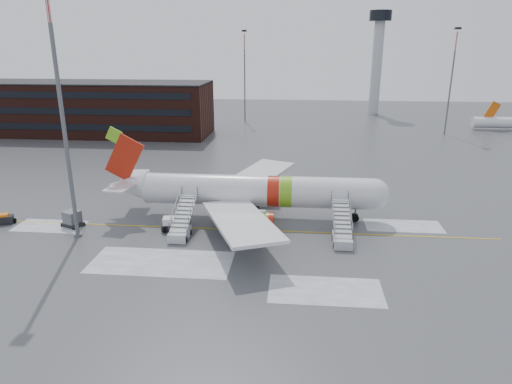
# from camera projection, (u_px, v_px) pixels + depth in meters

# --- Properties ---
(ground) EXTENTS (260.00, 260.00, 0.00)m
(ground) POSITION_uv_depth(u_px,v_px,m) (235.00, 226.00, 54.24)
(ground) COLOR #494C4F
(ground) RESTS_ON ground
(airliner) EXTENTS (35.03, 32.97, 11.18)m
(airliner) POSITION_uv_depth(u_px,v_px,m) (250.00, 191.00, 56.04)
(airliner) COLOR silver
(airliner) RESTS_ON ground
(airstair_fwd) EXTENTS (2.05, 7.70, 3.48)m
(airstair_fwd) POSITION_uv_depth(u_px,v_px,m) (342.00, 233.00, 49.61)
(airstair_fwd) COLOR #ACAFB4
(airstair_fwd) RESTS_ON ground
(airstair_aft) EXTENTS (2.05, 7.70, 3.48)m
(airstair_aft) POSITION_uv_depth(u_px,v_px,m) (181.00, 227.00, 51.21)
(airstair_aft) COLOR #B0B2B7
(airstair_aft) RESTS_ON ground
(pushback_tug) EXTENTS (2.94, 2.41, 1.56)m
(pushback_tug) POSITION_uv_depth(u_px,v_px,m) (172.00, 224.00, 52.98)
(pushback_tug) COLOR black
(pushback_tug) RESTS_ON ground
(uld_container) EXTENTS (2.79, 2.48, 1.88)m
(uld_container) POSITION_uv_depth(u_px,v_px,m) (72.00, 219.00, 54.04)
(uld_container) COLOR black
(uld_container) RESTS_ON ground
(baggage_tractor) EXTENTS (2.56, 1.74, 1.25)m
(baggage_tractor) POSITION_uv_depth(u_px,v_px,m) (5.00, 219.00, 54.91)
(baggage_tractor) COLOR black
(baggage_tractor) RESTS_ON ground
(light_mast_near) EXTENTS (1.20, 1.20, 28.57)m
(light_mast_near) POSITION_uv_depth(u_px,v_px,m) (61.00, 105.00, 46.91)
(light_mast_near) COLOR #595B60
(light_mast_near) RESTS_ON ground
(terminal_building) EXTENTS (62.00, 16.11, 12.30)m
(terminal_building) POSITION_uv_depth(u_px,v_px,m) (79.00, 108.00, 108.41)
(terminal_building) COLOR #3F1E16
(terminal_building) RESTS_ON ground
(control_tower) EXTENTS (6.40, 6.40, 30.00)m
(control_tower) POSITION_uv_depth(u_px,v_px,m) (378.00, 51.00, 135.68)
(control_tower) COLOR #B2B5BA
(control_tower) RESTS_ON ground
(light_mast_far_ne) EXTENTS (1.20, 1.20, 24.25)m
(light_mast_far_ne) POSITION_uv_depth(u_px,v_px,m) (452.00, 75.00, 104.89)
(light_mast_far_ne) COLOR #595B60
(light_mast_far_ne) RESTS_ON ground
(light_mast_far_n) EXTENTS (1.20, 1.20, 24.25)m
(light_mast_far_n) POSITION_uv_depth(u_px,v_px,m) (245.00, 70.00, 124.52)
(light_mast_far_n) COLOR #595B60
(light_mast_far_n) RESTS_ON ground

